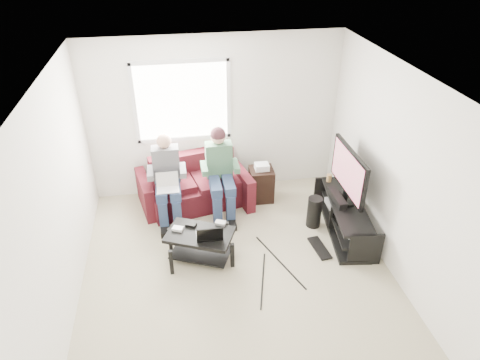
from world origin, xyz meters
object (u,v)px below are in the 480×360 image
object	(u,v)px
coffee_table	(200,240)
end_table	(261,183)
tv	(348,173)
subwoofer	(314,212)
sofa	(194,187)
tv_stand	(345,219)

from	to	relation	value
coffee_table	end_table	distance (m)	1.71
coffee_table	tv	xyz separation A→B (m)	(2.14, 0.34, 0.64)
subwoofer	end_table	distance (m)	1.06
sofa	coffee_table	world-z (taller)	sofa
subwoofer	end_table	bearing A→B (deg)	126.70
sofa	tv	world-z (taller)	tv
sofa	tv_stand	distance (m)	2.40
tv_stand	end_table	distance (m)	1.48
subwoofer	end_table	size ratio (longest dim) A/B	0.74
tv	tv_stand	bearing A→B (deg)	-88.53
tv	subwoofer	distance (m)	0.82
coffee_table	tv	world-z (taller)	tv
subwoofer	end_table	xyz separation A→B (m)	(-0.63, 0.85, 0.05)
sofa	end_table	world-z (taller)	sofa
sofa	coffee_table	distance (m)	1.36
tv_stand	subwoofer	world-z (taller)	tv_stand
sofa	tv	bearing A→B (deg)	-25.69
tv	end_table	size ratio (longest dim) A/B	1.67
coffee_table	sofa	bearing A→B (deg)	88.96
sofa	end_table	xyz separation A→B (m)	(1.09, -0.06, -0.01)
sofa	tv_stand	world-z (taller)	sofa
coffee_table	end_table	size ratio (longest dim) A/B	1.52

